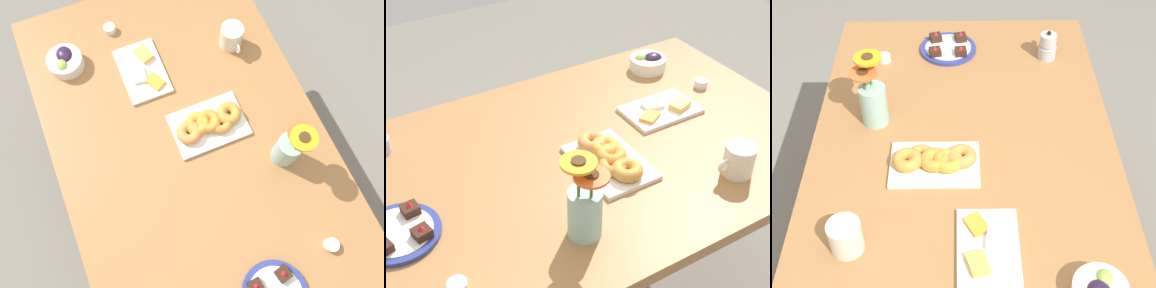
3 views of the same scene
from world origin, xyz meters
TOP-DOWN VIEW (x-y plane):
  - ground_plane at (0.00, 0.00)m, footprint 6.00×6.00m
  - dining_table at (0.00, 0.00)m, footprint 1.60×1.00m
  - coffee_mug at (-0.36, 0.32)m, footprint 0.13×0.09m
  - cheese_platter at (-0.37, -0.06)m, footprint 0.26×0.17m
  - croissant_platter at (-0.06, 0.09)m, footprint 0.19×0.28m
  - jam_cup_honey at (0.51, 0.30)m, footprint 0.05×0.05m
  - dessert_plate at (0.58, 0.06)m, footprint 0.22×0.22m
  - flower_vase at (0.16, 0.30)m, footprint 0.12×0.11m
  - moka_pot at (0.53, -0.33)m, footprint 0.11×0.07m

SIDE VIEW (x-z plane):
  - ground_plane at x=0.00m, z-range 0.00..0.00m
  - dining_table at x=0.00m, z-range 0.28..1.02m
  - cheese_platter at x=-0.37m, z-range 0.73..0.77m
  - dessert_plate at x=0.58m, z-range 0.72..0.78m
  - jam_cup_honey at x=0.51m, z-range 0.74..0.77m
  - croissant_platter at x=-0.06m, z-range 0.74..0.79m
  - moka_pot at x=0.53m, z-range 0.73..0.85m
  - coffee_mug at x=-0.36m, z-range 0.74..0.84m
  - flower_vase at x=0.16m, z-range 0.70..0.96m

